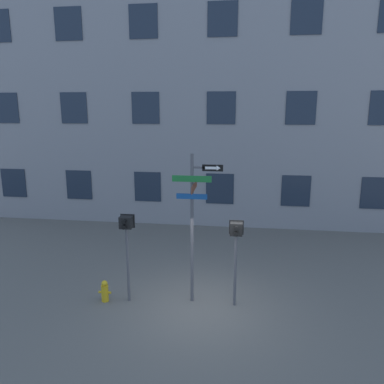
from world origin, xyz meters
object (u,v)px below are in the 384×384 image
at_px(street_sign_pole, 194,215).
at_px(pedestrian_signal_left, 127,234).
at_px(pedestrian_signal_right, 236,240).
at_px(fire_hydrant, 105,291).

xyz_separation_m(street_sign_pole, pedestrian_signal_left, (-1.88, -0.24, -0.57)).
distance_m(pedestrian_signal_left, pedestrian_signal_right, 3.04).
distance_m(street_sign_pole, pedestrian_signal_right, 1.33).
bearing_deg(pedestrian_signal_left, street_sign_pole, 7.26).
relative_size(street_sign_pole, pedestrian_signal_left, 1.67).
distance_m(street_sign_pole, pedestrian_signal_left, 1.98).
relative_size(street_sign_pole, pedestrian_signal_right, 1.74).
bearing_deg(fire_hydrant, pedestrian_signal_right, 4.37).
relative_size(street_sign_pole, fire_hydrant, 6.73).
bearing_deg(pedestrian_signal_right, pedestrian_signal_left, -176.82).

